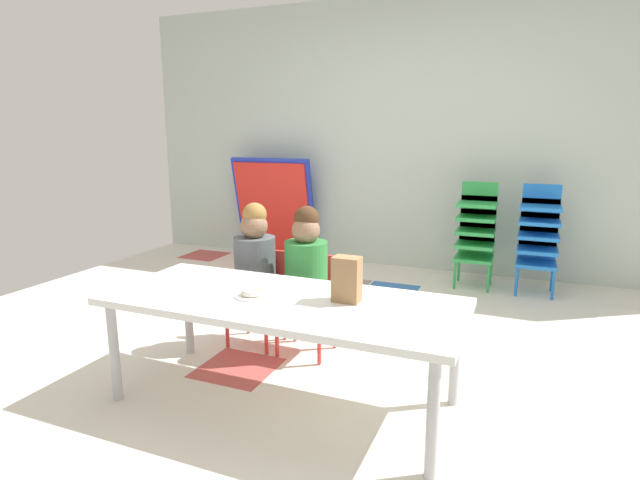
{
  "coord_description": "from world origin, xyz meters",
  "views": [
    {
      "loc": [
        1.06,
        -2.83,
        1.36
      ],
      "look_at": [
        0.07,
        -0.43,
        0.81
      ],
      "focal_mm": 28.8,
      "sensor_mm": 36.0,
      "label": 1
    }
  ],
  "objects_px": {
    "seated_child_near_camera": "(256,261)",
    "folded_activity_table": "(274,209)",
    "kid_chair_green_stack": "(476,229)",
    "paper_plate_near_edge": "(253,296)",
    "kid_chair_blue_stack": "(539,233)",
    "craft_table": "(282,307)",
    "seated_child_middle_seat": "(307,266)",
    "paper_bag_brown": "(347,279)",
    "donut_powdered_on_plate": "(252,292)"
  },
  "relations": [
    {
      "from": "kid_chair_green_stack",
      "to": "kid_chair_blue_stack",
      "type": "height_order",
      "value": "same"
    },
    {
      "from": "kid_chair_blue_stack",
      "to": "paper_plate_near_edge",
      "type": "relative_size",
      "value": 5.11
    },
    {
      "from": "craft_table",
      "to": "paper_bag_brown",
      "type": "distance_m",
      "value": 0.35
    },
    {
      "from": "seated_child_near_camera",
      "to": "paper_bag_brown",
      "type": "relative_size",
      "value": 4.17
    },
    {
      "from": "kid_chair_blue_stack",
      "to": "donut_powdered_on_plate",
      "type": "bearing_deg",
      "value": -118.0
    },
    {
      "from": "craft_table",
      "to": "paper_plate_near_edge",
      "type": "bearing_deg",
      "value": -167.01
    },
    {
      "from": "kid_chair_blue_stack",
      "to": "paper_bag_brown",
      "type": "height_order",
      "value": "kid_chair_blue_stack"
    },
    {
      "from": "seated_child_near_camera",
      "to": "paper_bag_brown",
      "type": "height_order",
      "value": "seated_child_near_camera"
    },
    {
      "from": "seated_child_near_camera",
      "to": "paper_bag_brown",
      "type": "distance_m",
      "value": 0.96
    },
    {
      "from": "seated_child_middle_seat",
      "to": "seated_child_near_camera",
      "type": "bearing_deg",
      "value": 180.0
    },
    {
      "from": "kid_chair_green_stack",
      "to": "kid_chair_blue_stack",
      "type": "relative_size",
      "value": 1.0
    },
    {
      "from": "craft_table",
      "to": "paper_bag_brown",
      "type": "relative_size",
      "value": 8.03
    },
    {
      "from": "kid_chair_green_stack",
      "to": "donut_powdered_on_plate",
      "type": "relative_size",
      "value": 8.01
    },
    {
      "from": "seated_child_middle_seat",
      "to": "kid_chair_green_stack",
      "type": "xyz_separation_m",
      "value": [
        0.8,
        1.86,
        -0.04
      ]
    },
    {
      "from": "seated_child_near_camera",
      "to": "seated_child_middle_seat",
      "type": "bearing_deg",
      "value": 0.0
    },
    {
      "from": "seated_child_middle_seat",
      "to": "folded_activity_table",
      "type": "bearing_deg",
      "value": 121.93
    },
    {
      "from": "seated_child_near_camera",
      "to": "seated_child_middle_seat",
      "type": "relative_size",
      "value": 1.0
    },
    {
      "from": "craft_table",
      "to": "kid_chair_green_stack",
      "type": "relative_size",
      "value": 1.92
    },
    {
      "from": "craft_table",
      "to": "seated_child_near_camera",
      "type": "bearing_deg",
      "value": 129.22
    },
    {
      "from": "craft_table",
      "to": "seated_child_near_camera",
      "type": "relative_size",
      "value": 1.93
    },
    {
      "from": "kid_chair_green_stack",
      "to": "donut_powdered_on_plate",
      "type": "height_order",
      "value": "kid_chair_green_stack"
    },
    {
      "from": "kid_chair_green_stack",
      "to": "paper_plate_near_edge",
      "type": "height_order",
      "value": "kid_chair_green_stack"
    },
    {
      "from": "paper_bag_brown",
      "to": "donut_powdered_on_plate",
      "type": "xyz_separation_m",
      "value": [
        -0.46,
        -0.11,
        -0.09
      ]
    },
    {
      "from": "kid_chair_blue_stack",
      "to": "folded_activity_table",
      "type": "height_order",
      "value": "folded_activity_table"
    },
    {
      "from": "kid_chair_green_stack",
      "to": "seated_child_middle_seat",
      "type": "bearing_deg",
      "value": -113.37
    },
    {
      "from": "craft_table",
      "to": "paper_plate_near_edge",
      "type": "xyz_separation_m",
      "value": [
        -0.15,
        -0.03,
        0.05
      ]
    },
    {
      "from": "kid_chair_green_stack",
      "to": "paper_plate_near_edge",
      "type": "bearing_deg",
      "value": -108.19
    },
    {
      "from": "paper_plate_near_edge",
      "to": "donut_powdered_on_plate",
      "type": "bearing_deg",
      "value": 0.0
    },
    {
      "from": "seated_child_middle_seat",
      "to": "kid_chair_green_stack",
      "type": "height_order",
      "value": "seated_child_middle_seat"
    },
    {
      "from": "seated_child_near_camera",
      "to": "donut_powdered_on_plate",
      "type": "bearing_deg",
      "value": -61.72
    },
    {
      "from": "seated_child_near_camera",
      "to": "folded_activity_table",
      "type": "xyz_separation_m",
      "value": [
        -0.97,
        2.12,
        -0.02
      ]
    },
    {
      "from": "seated_child_middle_seat",
      "to": "donut_powdered_on_plate",
      "type": "bearing_deg",
      "value": -91.35
    },
    {
      "from": "seated_child_middle_seat",
      "to": "folded_activity_table",
      "type": "relative_size",
      "value": 0.84
    },
    {
      "from": "craft_table",
      "to": "donut_powdered_on_plate",
      "type": "height_order",
      "value": "donut_powdered_on_plate"
    },
    {
      "from": "folded_activity_table",
      "to": "donut_powdered_on_plate",
      "type": "bearing_deg",
      "value": -64.58
    },
    {
      "from": "kid_chair_green_stack",
      "to": "paper_plate_near_edge",
      "type": "relative_size",
      "value": 5.11
    },
    {
      "from": "craft_table",
      "to": "donut_powdered_on_plate",
      "type": "relative_size",
      "value": 15.38
    },
    {
      "from": "folded_activity_table",
      "to": "donut_powdered_on_plate",
      "type": "height_order",
      "value": "folded_activity_table"
    },
    {
      "from": "seated_child_near_camera",
      "to": "kid_chair_blue_stack",
      "type": "height_order",
      "value": "seated_child_near_camera"
    },
    {
      "from": "seated_child_middle_seat",
      "to": "kid_chair_blue_stack",
      "type": "xyz_separation_m",
      "value": [
        1.31,
        1.86,
        -0.04
      ]
    },
    {
      "from": "craft_table",
      "to": "seated_child_middle_seat",
      "type": "bearing_deg",
      "value": 102.55
    },
    {
      "from": "seated_child_near_camera",
      "to": "donut_powdered_on_plate",
      "type": "distance_m",
      "value": 0.72
    },
    {
      "from": "donut_powdered_on_plate",
      "to": "paper_plate_near_edge",
      "type": "bearing_deg",
      "value": 0.0
    },
    {
      "from": "kid_chair_blue_stack",
      "to": "paper_bag_brown",
      "type": "bearing_deg",
      "value": -110.01
    },
    {
      "from": "kid_chair_green_stack",
      "to": "paper_bag_brown",
      "type": "distance_m",
      "value": 2.41
    },
    {
      "from": "kid_chair_green_stack",
      "to": "seated_child_near_camera",
      "type": "bearing_deg",
      "value": -121.9
    },
    {
      "from": "craft_table",
      "to": "seated_child_middle_seat",
      "type": "xyz_separation_m",
      "value": [
        -0.13,
        0.6,
        0.05
      ]
    },
    {
      "from": "kid_chair_green_stack",
      "to": "paper_bag_brown",
      "type": "height_order",
      "value": "kid_chair_green_stack"
    },
    {
      "from": "kid_chair_blue_stack",
      "to": "paper_bag_brown",
      "type": "distance_m",
      "value": 2.53
    },
    {
      "from": "seated_child_middle_seat",
      "to": "craft_table",
      "type": "bearing_deg",
      "value": -77.45
    }
  ]
}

